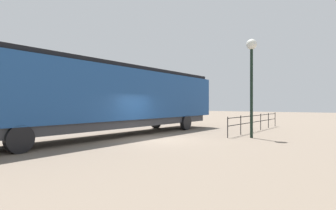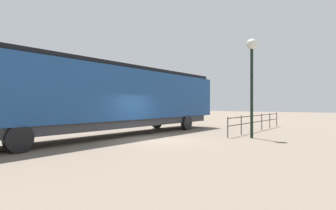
{
  "view_description": "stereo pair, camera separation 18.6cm",
  "coord_description": "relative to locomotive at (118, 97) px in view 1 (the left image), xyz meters",
  "views": [
    {
      "loc": [
        8.95,
        -11.81,
        1.87
      ],
      "look_at": [
        -0.22,
        1.2,
        1.83
      ],
      "focal_mm": 30.14,
      "sensor_mm": 36.0,
      "label": 1
    },
    {
      "loc": [
        9.1,
        -11.7,
        1.87
      ],
      "look_at": [
        -0.22,
        1.2,
        1.83
      ],
      "focal_mm": 30.14,
      "sensor_mm": 36.0,
      "label": 2
    }
  ],
  "objects": [
    {
      "name": "lamp_post",
      "position": [
        6.93,
        3.45,
        1.81
      ],
      "size": [
        0.58,
        0.58,
        5.5
      ],
      "color": "black",
      "rests_on": "ground_plane"
    },
    {
      "name": "platform_fence",
      "position": [
        5.84,
        7.69,
        -1.56
      ],
      "size": [
        0.05,
        10.04,
        1.18
      ],
      "color": "black",
      "rests_on": "ground_plane"
    },
    {
      "name": "locomotive",
      "position": [
        0.0,
        0.0,
        0.0
      ],
      "size": [
        3.05,
        18.87,
        4.14
      ],
      "color": "navy",
      "rests_on": "ground_plane"
    },
    {
      "name": "ground_plane",
      "position": [
        3.21,
        -0.23,
        -2.33
      ],
      "size": [
        120.0,
        120.0,
        0.0
      ],
      "primitive_type": "plane",
      "color": "#756656"
    }
  ]
}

